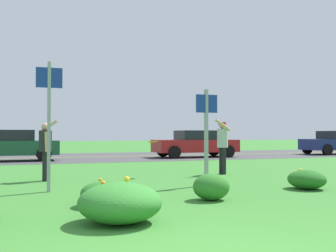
# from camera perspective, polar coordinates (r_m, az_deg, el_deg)

# --- Properties ---
(ground_plane) EXTENTS (120.00, 120.00, 0.00)m
(ground_plane) POSITION_cam_1_polar(r_m,az_deg,el_deg) (12.97, -12.03, -6.69)
(ground_plane) COLOR #387A2D
(highway_strip) EXTENTS (120.00, 9.39, 0.01)m
(highway_strip) POSITION_cam_1_polar(r_m,az_deg,el_deg) (22.32, -15.29, -4.32)
(highway_strip) COLOR #424244
(highway_strip) RESTS_ON ground
(highway_center_stripe) EXTENTS (120.00, 0.16, 0.00)m
(highway_center_stripe) POSITION_cam_1_polar(r_m,az_deg,el_deg) (22.32, -15.29, -4.31)
(highway_center_stripe) COLOR yellow
(highway_center_stripe) RESTS_ON ground
(daylily_clump_near_camera) EXTENTS (1.20, 1.19, 0.62)m
(daylily_clump_near_camera) POSITION_cam_1_polar(r_m,az_deg,el_deg) (5.85, -6.80, -10.72)
(daylily_clump_near_camera) COLOR #337F2D
(daylily_clump_near_camera) RESTS_ON ground
(daylily_clump_mid_left) EXTENTS (0.83, 0.91, 0.45)m
(daylily_clump_mid_left) POSITION_cam_1_polar(r_m,az_deg,el_deg) (9.84, 19.02, -7.16)
(daylily_clump_mid_left) COLOR #23661E
(daylily_clump_mid_left) RESTS_ON ground
(daylily_clump_front_left) EXTENTS (0.83, 0.86, 0.47)m
(daylily_clump_front_left) POSITION_cam_1_polar(r_m,az_deg,el_deg) (7.24, -9.01, -9.41)
(daylily_clump_front_left) COLOR #2D7526
(daylily_clump_front_left) RESTS_ON ground
(daylily_clump_mid_center) EXTENTS (0.71, 0.65, 0.51)m
(daylily_clump_mid_center) POSITION_cam_1_polar(r_m,az_deg,el_deg) (7.81, 6.13, -8.55)
(daylily_clump_mid_center) COLOR #2D7526
(daylily_clump_mid_center) RESTS_ON ground
(sign_post_near_path) EXTENTS (0.56, 0.10, 2.84)m
(sign_post_near_path) POSITION_cam_1_polar(r_m,az_deg,el_deg) (9.18, -16.48, 1.72)
(sign_post_near_path) COLOR #93969B
(sign_post_near_path) RESTS_ON ground
(sign_post_by_roadside) EXTENTS (0.56, 0.10, 2.35)m
(sign_post_by_roadside) POSITION_cam_1_polar(r_m,az_deg,el_deg) (9.89, 5.44, -0.14)
(sign_post_by_roadside) COLOR #93969B
(sign_post_by_roadside) RESTS_ON ground
(person_thrower_dark_shirt) EXTENTS (0.50, 0.49, 1.66)m
(person_thrower_dark_shirt) POSITION_cam_1_polar(r_m,az_deg,el_deg) (11.32, -16.94, -2.74)
(person_thrower_dark_shirt) COLOR #232328
(person_thrower_dark_shirt) RESTS_ON ground
(person_catcher_red_cap_gray_shirt) EXTENTS (0.52, 0.49, 1.73)m
(person_catcher_red_cap_gray_shirt) POSITION_cam_1_polar(r_m,az_deg,el_deg) (12.79, 7.70, -2.29)
(person_catcher_red_cap_gray_shirt) COLOR #B2B2B7
(person_catcher_red_cap_gray_shirt) RESTS_ON ground
(frisbee_orange) EXTENTS (0.27, 0.27, 0.08)m
(frisbee_orange) POSITION_cam_1_polar(r_m,az_deg,el_deg) (11.81, -2.17, -2.22)
(frisbee_orange) COLOR orange
(car_red_center_left) EXTENTS (4.50, 2.00, 1.45)m
(car_red_center_left) POSITION_cam_1_polar(r_m,az_deg,el_deg) (21.95, 3.92, -2.49)
(car_red_center_left) COLOR maroon
(car_red_center_left) RESTS_ON ground
(car_dark_green_center_right) EXTENTS (4.50, 2.00, 1.45)m
(car_dark_green_center_right) POSITION_cam_1_polar(r_m,az_deg,el_deg) (20.12, -21.60, -2.54)
(car_dark_green_center_right) COLOR #194C2D
(car_dark_green_center_right) RESTS_ON ground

